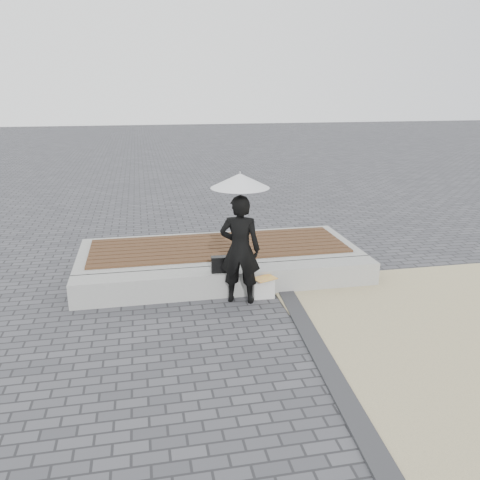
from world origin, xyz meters
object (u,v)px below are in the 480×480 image
Objects in this scene: handbag at (223,264)px; canvas_tote at (264,288)px; seating_ledge at (230,281)px; woman at (240,249)px; parasol at (240,181)px.

handbag is 1.06× the size of canvas_tote.
seating_ledge is 2.94× the size of woman.
parasol reaches higher than woman.
seating_ledge is 0.58m from canvas_tote.
parasol is at bearing -48.14° from handbag.
canvas_tote is (0.62, -0.24, -0.36)m from handbag.
woman is 0.48m from handbag.
seating_ledge is 1.75m from parasol.
parasol is at bearing -172.38° from canvas_tote.
parasol reaches higher than handbag.
handbag is (-0.22, 0.27, -0.32)m from woman.
canvas_tote is at bearing -18.24° from handbag.
handbag is at bearing 129.14° from parasol.
woman is (0.09, -0.36, 0.65)m from seating_ledge.
handbag reaches higher than canvas_tote.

